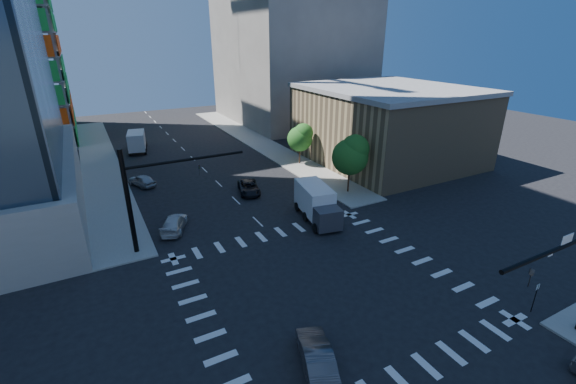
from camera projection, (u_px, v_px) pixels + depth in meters
ground at (324, 286)px, 28.51m from camera, size 160.00×160.00×0.00m
road_markings at (324, 286)px, 28.51m from camera, size 20.00×20.00×0.01m
sidewalk_ne at (258, 142)px, 66.58m from camera, size 5.00×60.00×0.15m
sidewalk_nw at (100, 163)px, 55.65m from camera, size 5.00×60.00×0.15m
commercial_building at (387, 124)px, 55.37m from camera, size 20.50×22.50×10.60m
bg_building_ne at (290, 52)px, 79.87m from camera, size 24.00×30.00×28.00m
signal_mast_nw at (146, 190)px, 31.44m from camera, size 10.20×0.40×9.00m
tree_south at (352, 154)px, 43.60m from camera, size 4.16×4.16×6.82m
tree_north at (301, 137)px, 53.78m from camera, size 3.54×3.52×5.78m
no_parking_sign at (536, 295)px, 25.32m from camera, size 0.30×0.06×2.20m
car_nb_far at (249, 187)px, 45.07m from camera, size 3.34×5.20×1.33m
car_sb_near at (174, 223)px, 36.44m from camera, size 3.75×5.12×1.38m
car_sb_mid at (142, 180)px, 47.15m from camera, size 3.18×4.52×1.43m
car_sb_cross at (316, 355)px, 21.36m from camera, size 3.01×4.86×1.51m
box_truck_near at (318, 207)px, 38.05m from camera, size 3.80×6.77×3.35m
box_truck_far at (137, 142)px, 61.22m from camera, size 3.70×6.52×3.23m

